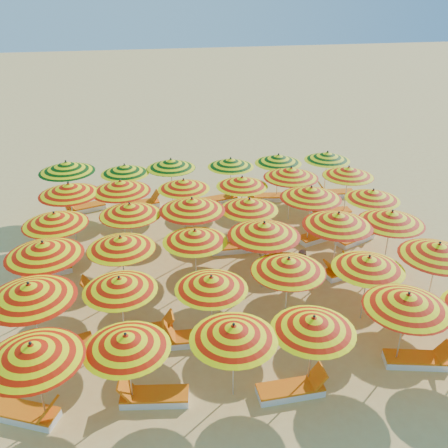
% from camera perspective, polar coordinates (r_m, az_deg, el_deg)
% --- Properties ---
extents(ground, '(120.00, 120.00, 0.00)m').
position_cam_1_polar(ground, '(18.20, 0.29, -5.20)').
color(ground, '#DDB662').
rests_on(ground, ground).
extents(umbrella_0, '(2.53, 2.53, 2.42)m').
position_cam_1_polar(umbrella_0, '(12.16, -21.09, -13.50)').
color(umbrella_0, silver).
rests_on(umbrella_0, ground).
extents(umbrella_1, '(2.11, 2.11, 2.21)m').
position_cam_1_polar(umbrella_1, '(12.16, -11.12, -13.07)').
color(umbrella_1, silver).
rests_on(umbrella_1, ground).
extents(umbrella_2, '(2.83, 2.83, 2.28)m').
position_cam_1_polar(umbrella_2, '(12.12, 1.11, -12.26)').
color(umbrella_2, silver).
rests_on(umbrella_2, ground).
extents(umbrella_3, '(2.61, 2.61, 2.25)m').
position_cam_1_polar(umbrella_3, '(12.59, 10.20, -11.19)').
color(umbrella_3, silver).
rests_on(umbrella_3, ground).
extents(umbrella_4, '(2.66, 2.66, 2.40)m').
position_cam_1_polar(umbrella_4, '(13.76, 20.25, -8.27)').
color(umbrella_4, silver).
rests_on(umbrella_4, ground).
extents(umbrella_6, '(2.91, 2.91, 2.53)m').
position_cam_1_polar(umbrella_6, '(14.03, -21.33, -7.19)').
color(umbrella_6, silver).
rests_on(umbrella_6, ground).
extents(umbrella_7, '(2.41, 2.41, 2.21)m').
position_cam_1_polar(umbrella_7, '(14.17, -11.84, -6.74)').
color(umbrella_7, silver).
rests_on(umbrella_7, ground).
extents(umbrella_8, '(2.68, 2.68, 2.19)m').
position_cam_1_polar(umbrella_8, '(13.96, -1.46, -6.73)').
color(umbrella_8, silver).
rests_on(umbrella_8, ground).
extents(umbrella_9, '(2.57, 2.57, 2.35)m').
position_cam_1_polar(umbrella_9, '(14.63, 7.38, -4.64)').
color(umbrella_9, silver).
rests_on(umbrella_9, ground).
extents(umbrella_10, '(2.68, 2.68, 2.28)m').
position_cam_1_polar(umbrella_10, '(15.31, 16.22, -4.29)').
color(umbrella_10, silver).
rests_on(umbrella_10, ground).
extents(umbrella_11, '(3.02, 3.02, 2.47)m').
position_cam_1_polar(umbrella_11, '(16.35, 23.31, -2.76)').
color(umbrella_11, silver).
rests_on(umbrella_11, ground).
extents(umbrella_12, '(3.03, 3.03, 2.50)m').
position_cam_1_polar(umbrella_12, '(15.98, -19.94, -2.71)').
color(umbrella_12, silver).
rests_on(umbrella_12, ground).
extents(umbrella_13, '(2.79, 2.79, 2.32)m').
position_cam_1_polar(umbrella_13, '(16.03, -11.72, -2.13)').
color(umbrella_13, silver).
rests_on(umbrella_13, ground).
extents(umbrella_14, '(2.39, 2.39, 2.27)m').
position_cam_1_polar(umbrella_14, '(16.23, -3.34, -1.37)').
color(umbrella_14, silver).
rests_on(umbrella_14, ground).
extents(umbrella_15, '(3.03, 3.03, 2.53)m').
position_cam_1_polar(umbrella_15, '(16.17, 4.61, -0.60)').
color(umbrella_15, silver).
rests_on(umbrella_15, ground).
extents(umbrella_16, '(3.09, 3.09, 2.54)m').
position_cam_1_polar(umbrella_16, '(17.18, 12.91, 0.52)').
color(umbrella_16, silver).
rests_on(umbrella_16, ground).
extents(umbrella_17, '(2.64, 2.64, 2.44)m').
position_cam_1_polar(umbrella_17, '(18.03, 18.61, 0.73)').
color(umbrella_17, silver).
rests_on(umbrella_17, ground).
extents(umbrella_18, '(2.69, 2.69, 2.39)m').
position_cam_1_polar(umbrella_18, '(18.05, -18.79, 0.57)').
color(umbrella_18, silver).
rests_on(umbrella_18, ground).
extents(umbrella_19, '(2.67, 2.67, 2.36)m').
position_cam_1_polar(umbrella_19, '(18.14, -10.71, 1.64)').
color(umbrella_19, silver).
rests_on(umbrella_19, ground).
extents(umbrella_20, '(2.83, 2.83, 2.53)m').
position_cam_1_polar(umbrella_20, '(17.88, -3.67, 2.22)').
color(umbrella_20, silver).
rests_on(umbrella_20, ground).
extents(umbrella_21, '(2.82, 2.82, 2.30)m').
position_cam_1_polar(umbrella_21, '(18.37, 2.91, 2.25)').
color(umbrella_21, silver).
rests_on(umbrella_21, ground).
extents(umbrella_22, '(3.03, 3.03, 2.50)m').
position_cam_1_polar(umbrella_22, '(19.20, 9.92, 3.55)').
color(umbrella_22, silver).
rests_on(umbrella_22, ground).
extents(umbrella_23, '(2.39, 2.39, 2.24)m').
position_cam_1_polar(umbrella_23, '(20.15, 16.65, 3.22)').
color(umbrella_23, silver).
rests_on(umbrella_23, ground).
extents(umbrella_24, '(2.59, 2.59, 2.50)m').
position_cam_1_polar(umbrella_24, '(20.16, -17.32, 3.83)').
color(umbrella_24, silver).
rests_on(umbrella_24, ground).
extents(umbrella_25, '(2.98, 2.98, 2.48)m').
position_cam_1_polar(umbrella_25, '(19.97, -11.74, 4.26)').
color(umbrella_25, silver).
rests_on(umbrella_25, ground).
extents(umbrella_26, '(2.18, 2.18, 2.24)m').
position_cam_1_polar(umbrella_26, '(20.35, -4.64, 4.54)').
color(umbrella_26, silver).
rests_on(umbrella_26, ground).
extents(umbrella_27, '(2.67, 2.67, 2.26)m').
position_cam_1_polar(umbrella_27, '(20.52, 2.08, 4.86)').
color(umbrella_27, silver).
rests_on(umbrella_27, ground).
extents(umbrella_28, '(2.93, 2.93, 2.46)m').
position_cam_1_polar(umbrella_28, '(21.16, 7.68, 5.83)').
color(umbrella_28, silver).
rests_on(umbrella_28, ground).
extents(umbrella_29, '(2.84, 2.84, 2.33)m').
position_cam_1_polar(umbrella_29, '(22.05, 14.04, 5.82)').
color(umbrella_29, silver).
rests_on(umbrella_29, ground).
extents(umbrella_30, '(2.59, 2.59, 2.53)m').
position_cam_1_polar(umbrella_30, '(22.51, -17.57, 6.25)').
color(umbrella_30, silver).
rests_on(umbrella_30, ground).
extents(umbrella_31, '(2.71, 2.71, 2.24)m').
position_cam_1_polar(umbrella_31, '(22.34, -11.28, 6.17)').
color(umbrella_31, silver).
rests_on(umbrella_31, ground).
extents(umbrella_32, '(2.51, 2.51, 2.33)m').
position_cam_1_polar(umbrella_32, '(22.48, -6.09, 6.87)').
color(umbrella_32, silver).
rests_on(umbrella_32, ground).
extents(umbrella_33, '(2.67, 2.67, 2.24)m').
position_cam_1_polar(umbrella_33, '(22.74, 0.77, 7.04)').
color(umbrella_33, silver).
rests_on(umbrella_33, ground).
extents(umbrella_34, '(2.73, 2.73, 2.30)m').
position_cam_1_polar(umbrella_34, '(23.19, 6.23, 7.41)').
color(umbrella_34, silver).
rests_on(umbrella_34, ground).
extents(umbrella_35, '(2.15, 2.15, 2.26)m').
position_cam_1_polar(umbrella_35, '(23.99, 11.73, 7.60)').
color(umbrella_35, silver).
rests_on(umbrella_35, ground).
extents(lounger_0, '(1.82, 1.26, 0.69)m').
position_cam_1_polar(lounger_0, '(13.71, -21.74, -19.44)').
color(lounger_0, white).
rests_on(lounger_0, ground).
extents(lounger_1, '(1.80, 0.84, 0.69)m').
position_cam_1_polar(lounger_1, '(13.33, -8.14, -18.92)').
color(lounger_1, white).
rests_on(lounger_1, ground).
extents(lounger_2, '(1.75, 0.62, 0.69)m').
position_cam_1_polar(lounger_2, '(13.49, 7.79, -18.21)').
color(lounger_2, white).
rests_on(lounger_2, ground).
extents(lounger_3, '(1.82, 0.97, 0.69)m').
position_cam_1_polar(lounger_3, '(15.14, 21.25, -14.23)').
color(lounger_3, white).
rests_on(lounger_3, ground).
extents(lounger_4, '(1.83, 1.06, 0.69)m').
position_cam_1_polar(lounger_4, '(15.21, -18.06, -13.41)').
color(lounger_4, white).
rests_on(lounger_4, ground).
extents(lounger_5, '(1.75, 0.65, 0.69)m').
position_cam_1_polar(lounger_5, '(15.23, -8.91, -12.13)').
color(lounger_5, white).
rests_on(lounger_5, ground).
extents(lounger_6, '(1.76, 0.67, 0.69)m').
position_cam_1_polar(lounger_6, '(14.88, -3.65, -12.90)').
color(lounger_6, white).
rests_on(lounger_6, ground).
extents(lounger_7, '(1.82, 1.21, 0.69)m').
position_cam_1_polar(lounger_7, '(16.90, 20.84, -9.41)').
color(lounger_7, white).
rests_on(lounger_7, ground).
extents(lounger_8, '(1.77, 0.70, 0.69)m').
position_cam_1_polar(lounger_8, '(17.24, -13.14, -7.42)').
color(lounger_8, white).
rests_on(lounger_8, ground).
extents(lounger_9, '(1.82, 0.97, 0.69)m').
position_cam_1_polar(lounger_9, '(18.35, 13.72, -5.21)').
color(lounger_9, white).
rests_on(lounger_9, ground).
extents(lounger_10, '(1.76, 0.66, 0.69)m').
position_cam_1_polar(lounger_10, '(18.84, 15.84, -4.60)').
color(lounger_10, white).
rests_on(lounger_10, ground).
extents(lounger_11, '(1.82, 1.02, 0.69)m').
position_cam_1_polar(lounger_11, '(18.93, -19.48, -5.03)').
color(lounger_11, white).
rests_on(lounger_11, ground).
extents(lounger_12, '(1.74, 0.61, 0.69)m').
position_cam_1_polar(lounger_12, '(19.29, 0.90, -2.69)').
color(lounger_12, white).
rests_on(lounger_12, ground).
extents(lounger_13, '(1.83, 1.10, 0.69)m').
position_cam_1_polar(lounger_13, '(20.48, 10.82, -1.35)').
color(lounger_13, white).
rests_on(lounger_13, ground).
extents(lounger_14, '(1.82, 1.24, 0.69)m').
position_cam_1_polar(lounger_14, '(20.66, 14.80, -1.53)').
color(lounger_14, white).
rests_on(lounger_14, ground).
extents(lounger_15, '(1.75, 0.62, 0.69)m').
position_cam_1_polar(lounger_15, '(22.61, 12.04, 1.33)').
color(lounger_15, white).
rests_on(lounger_15, ground).
extents(lounger_16, '(1.83, 1.07, 0.69)m').
position_cam_1_polar(lounger_16, '(23.42, -15.62, 1.82)').
color(lounger_16, white).
rests_on(lounger_16, ground).
extents(lounger_17, '(1.79, 0.81, 0.69)m').
position_cam_1_polar(lounger_17, '(23.24, -9.42, 2.29)').
color(lounger_17, white).
rests_on(lounger_17, ground).
extents(lounger_18, '(1.82, 0.94, 0.69)m').
position_cam_1_polar(lounger_18, '(23.41, -0.51, 2.85)').
color(lounger_18, white).
rests_on(lounger_18, ground).
extents(lounger_19, '(1.80, 0.84, 0.69)m').
position_cam_1_polar(lounger_19, '(23.73, 4.61, 3.10)').
color(lounger_19, white).
rests_on(lounger_19, ground).
extents(lounger_20, '(1.77, 0.72, 0.69)m').
position_cam_1_polar(lounger_20, '(24.65, 12.59, 3.45)').
color(lounger_20, white).
rests_on(lounger_20, ground).
extents(beachgoer_a, '(0.57, 0.48, 1.34)m').
position_cam_1_polar(beachgoer_a, '(18.82, 4.56, -1.79)').
color(beachgoer_a, tan).
rests_on(beachgoer_a, ground).
extents(beachgoer_b, '(0.83, 0.83, 1.35)m').
position_cam_1_polar(beachgoer_b, '(17.20, 8.91, -4.99)').
color(beachgoer_b, tan).
rests_on(beachgoer_b, ground).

